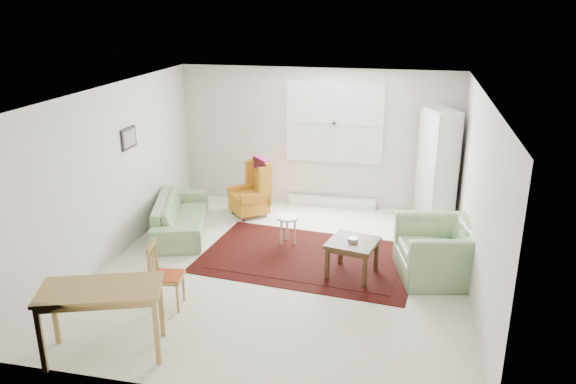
% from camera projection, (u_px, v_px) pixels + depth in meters
% --- Properties ---
extents(room, '(5.04, 5.54, 2.51)m').
position_uv_depth(room, '(288.00, 180.00, 7.71)').
color(room, beige).
rests_on(room, ground).
extents(rug, '(3.25, 2.27, 0.03)m').
position_uv_depth(rug, '(308.00, 257.00, 8.25)').
color(rug, black).
rests_on(rug, ground).
extents(sofa, '(1.31, 2.09, 0.79)m').
position_uv_depth(sofa, '(180.00, 209.00, 9.10)').
color(sofa, '#789C68').
rests_on(sofa, ground).
extents(armchair, '(1.24, 1.35, 0.90)m').
position_uv_depth(armchair, '(439.00, 246.00, 7.59)').
color(armchair, '#789C68').
rests_on(armchair, ground).
extents(wingback_chair, '(0.85, 0.85, 1.01)m').
position_uv_depth(wingback_chair, '(249.00, 188.00, 9.74)').
color(wingback_chair, orange).
rests_on(wingback_chair, ground).
extents(coffee_table, '(0.75, 0.75, 0.52)m').
position_uv_depth(coffee_table, '(352.00, 258.00, 7.67)').
color(coffee_table, '#3B2512').
rests_on(coffee_table, ground).
extents(stool, '(0.41, 0.41, 0.46)m').
position_uv_depth(stool, '(288.00, 230.00, 8.68)').
color(stool, white).
rests_on(stool, ground).
extents(cabinet, '(0.67, 0.87, 1.93)m').
position_uv_depth(cabinet, '(437.00, 167.00, 9.36)').
color(cabinet, silver).
rests_on(cabinet, ground).
extents(desk, '(1.38, 1.00, 0.79)m').
position_uv_depth(desk, '(104.00, 321.00, 5.92)').
color(desk, olive).
rests_on(desk, ground).
extents(desk_chair, '(0.42, 0.42, 0.84)m').
position_uv_depth(desk_chair, '(167.00, 276.00, 6.83)').
color(desk_chair, olive).
rests_on(desk_chair, ground).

